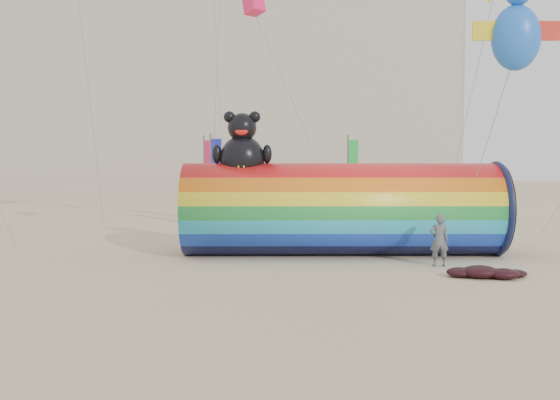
{
  "coord_description": "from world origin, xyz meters",
  "views": [
    {
      "loc": [
        0.37,
        -20.45,
        3.93
      ],
      "look_at": [
        0.5,
        1.5,
        2.4
      ],
      "focal_mm": 40.0,
      "sensor_mm": 36.0,
      "label": 1
    }
  ],
  "objects_px": {
    "fabric_bundle": "(486,272)",
    "kite_handler": "(439,240)",
    "windsock_assembly": "(341,207)",
    "hotel_building": "(159,96)"
  },
  "relations": [
    {
      "from": "hotel_building",
      "to": "kite_handler",
      "type": "relative_size",
      "value": 32.06
    },
    {
      "from": "windsock_assembly",
      "to": "fabric_bundle",
      "type": "bearing_deg",
      "value": -49.06
    },
    {
      "from": "hotel_building",
      "to": "fabric_bundle",
      "type": "bearing_deg",
      "value": -67.54
    },
    {
      "from": "hotel_building",
      "to": "fabric_bundle",
      "type": "relative_size",
      "value": 23.06
    },
    {
      "from": "windsock_assembly",
      "to": "kite_handler",
      "type": "height_order",
      "value": "windsock_assembly"
    },
    {
      "from": "fabric_bundle",
      "to": "kite_handler",
      "type": "bearing_deg",
      "value": 114.76
    },
    {
      "from": "kite_handler",
      "to": "fabric_bundle",
      "type": "distance_m",
      "value": 2.47
    },
    {
      "from": "hotel_building",
      "to": "windsock_assembly",
      "type": "distance_m",
      "value": 44.96
    },
    {
      "from": "windsock_assembly",
      "to": "kite_handler",
      "type": "relative_size",
      "value": 6.7
    },
    {
      "from": "hotel_building",
      "to": "fabric_bundle",
      "type": "distance_m",
      "value": 51.23
    }
  ]
}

